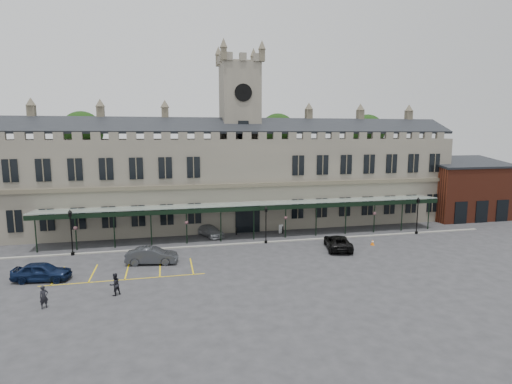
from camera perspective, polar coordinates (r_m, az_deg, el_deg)
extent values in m
plane|color=#2B2B2E|center=(42.00, 1.85, -9.30)|extent=(140.00, 140.00, 0.00)
cube|color=#676256|center=(56.05, -2.28, 1.45)|extent=(60.00, 10.00, 12.00)
cube|color=brown|center=(50.98, -1.21, 0.99)|extent=(60.00, 0.35, 0.50)
cube|color=black|center=(53.19, -1.82, 9.50)|extent=(60.00, 4.77, 2.20)
cube|color=black|center=(58.11, -2.78, 9.40)|extent=(60.00, 4.77, 2.20)
cube|color=black|center=(51.78, -1.21, -3.72)|extent=(3.20, 0.18, 3.80)
cube|color=#676256|center=(55.67, -2.31, 6.57)|extent=(5.00, 5.00, 22.00)
cylinder|color=silver|center=(53.38, -1.83, 14.01)|extent=(2.20, 0.12, 2.20)
cylinder|color=black|center=(53.32, -1.82, 14.02)|extent=(2.30, 0.04, 2.30)
cube|color=black|center=(53.13, -1.81, 8.64)|extent=(1.40, 0.12, 2.80)
cube|color=#8C9E93|center=(49.53, -0.77, -1.68)|extent=(50.00, 4.00, 0.40)
cube|color=black|center=(47.66, -0.27, -2.39)|extent=(50.00, 0.18, 0.50)
cube|color=#5D2416|center=(68.58, 27.43, 0.10)|extent=(12.00, 8.00, 8.00)
cube|color=black|center=(68.15, 27.68, 3.84)|extent=(12.40, 8.36, 1.47)
cube|color=gray|center=(47.10, 0.14, -7.26)|extent=(60.00, 0.40, 0.12)
cylinder|color=#332314|center=(65.13, -23.23, 1.74)|extent=(0.70, 0.70, 12.00)
sphere|color=black|center=(64.78, -23.59, 7.90)|extent=(6.00, 6.00, 6.00)
cylinder|color=#332314|center=(66.59, 3.08, 2.54)|extent=(0.70, 0.70, 12.00)
sphere|color=black|center=(66.25, 3.12, 8.58)|extent=(6.00, 6.00, 6.00)
cylinder|color=#332314|center=(72.61, 15.32, 2.74)|extent=(0.70, 0.70, 12.00)
sphere|color=black|center=(72.30, 15.54, 8.27)|extent=(6.00, 6.00, 6.00)
cylinder|color=black|center=(46.83, -24.70, -8.01)|extent=(0.38, 0.38, 0.32)
cylinder|color=black|center=(46.35, -24.85, -5.68)|extent=(0.13, 0.13, 4.22)
cube|color=black|center=(45.88, -25.02, -2.93)|extent=(0.30, 0.30, 0.42)
cone|color=black|center=(45.81, -25.05, -2.47)|extent=(0.46, 0.46, 0.32)
cylinder|color=black|center=(47.13, 1.42, -7.14)|extent=(0.34, 0.34, 0.28)
cylinder|color=black|center=(46.69, 1.43, -5.07)|extent=(0.11, 0.11, 3.80)
cube|color=black|center=(46.26, 1.44, -2.61)|extent=(0.27, 0.27, 0.38)
cone|color=black|center=(46.20, 1.44, -2.20)|extent=(0.42, 0.42, 0.28)
cylinder|color=black|center=(55.30, 21.93, -5.41)|extent=(0.37, 0.37, 0.31)
cylinder|color=black|center=(54.90, 22.04, -3.48)|extent=(0.12, 0.12, 4.10)
cube|color=black|center=(54.51, 22.16, -1.21)|extent=(0.29, 0.29, 0.41)
cone|color=black|center=(54.46, 22.19, -0.84)|extent=(0.45, 0.45, 0.31)
cube|color=orange|center=(48.24, 16.29, -7.27)|extent=(0.36, 0.36, 0.04)
cone|color=orange|center=(48.16, 16.31, -6.91)|extent=(0.41, 0.41, 0.66)
cylinder|color=silver|center=(48.14, 16.31, -6.81)|extent=(0.27, 0.27, 0.09)
cylinder|color=black|center=(51.90, 3.58, -5.60)|extent=(0.05, 0.05, 0.46)
cube|color=silver|center=(51.83, 3.58, -5.26)|extent=(0.62, 0.25, 1.10)
cylinder|color=black|center=(50.79, -2.83, -5.63)|extent=(0.16, 0.16, 0.93)
cylinder|color=black|center=(51.53, 3.84, -5.43)|extent=(0.17, 0.17, 0.94)
imported|color=#0C1735|center=(40.05, -28.28, -9.98)|extent=(5.04, 2.62, 1.64)
imported|color=#313338|center=(41.10, -14.65, -8.78)|extent=(5.18, 2.51, 1.64)
imported|color=#9FA1A7|center=(50.44, -6.59, -5.54)|extent=(3.65, 4.96, 1.34)
imported|color=black|center=(45.57, 11.62, -7.04)|extent=(3.83, 5.99, 1.54)
imported|color=black|center=(34.01, -28.04, -13.10)|extent=(0.75, 0.71, 1.72)
imported|color=black|center=(34.30, -19.52, -12.33)|extent=(1.11, 1.08, 1.80)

